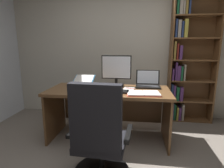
{
  "coord_description": "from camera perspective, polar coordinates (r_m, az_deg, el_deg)",
  "views": [
    {
      "loc": [
        0.14,
        -1.56,
        1.38
      ],
      "look_at": [
        -0.19,
        0.91,
        0.85
      ],
      "focal_mm": 29.68,
      "sensor_mm": 36.0,
      "label": 1
    }
  ],
  "objects": [
    {
      "name": "monitor",
      "position": [
        2.82,
        1.34,
        4.09
      ],
      "size": [
        0.45,
        0.16,
        0.47
      ],
      "color": "black",
      "rests_on": "desk"
    },
    {
      "name": "desk",
      "position": [
        2.76,
        -0.82,
        -5.42
      ],
      "size": [
        1.72,
        0.75,
        0.75
      ],
      "color": "brown",
      "rests_on": "ground"
    },
    {
      "name": "pen",
      "position": [
        2.65,
        5.63,
        -1.35
      ],
      "size": [
        0.14,
        0.05,
        0.01
      ],
      "primitive_type": "cylinder",
      "rotation": [
        0.0,
        1.57,
        -0.31
      ],
      "color": "maroon",
      "rests_on": "notepad"
    },
    {
      "name": "notepad",
      "position": [
        2.65,
        5.19,
        -1.53
      ],
      "size": [
        0.17,
        0.23,
        0.01
      ],
      "primitive_type": "cube",
      "rotation": [
        0.0,
        0.0,
        -0.12
      ],
      "color": "white",
      "rests_on": "desk"
    },
    {
      "name": "wall_back",
      "position": [
        3.62,
        5.54,
        13.11
      ],
      "size": [
        5.15,
        0.12,
        2.9
      ],
      "primitive_type": "cube",
      "color": "beige",
      "rests_on": "ground"
    },
    {
      "name": "keyboard",
      "position": [
        2.48,
        0.3,
        -2.28
      ],
      "size": [
        0.42,
        0.15,
        0.02
      ],
      "primitive_type": "cube",
      "color": "black",
      "rests_on": "desk"
    },
    {
      "name": "computer_mouse",
      "position": [
        2.53,
        -6.46,
        -1.86
      ],
      "size": [
        0.06,
        0.1,
        0.04
      ],
      "primitive_type": "ellipsoid",
      "color": "black",
      "rests_on": "desk"
    },
    {
      "name": "open_binder",
      "position": [
        2.41,
        9.64,
        -2.86
      ],
      "size": [
        0.44,
        0.3,
        0.02
      ],
      "rotation": [
        0.0,
        0.0,
        0.09
      ],
      "color": "#DB422D",
      "rests_on": "desk"
    },
    {
      "name": "bookshelf",
      "position": [
        3.54,
        22.1,
        6.59
      ],
      "size": [
        0.78,
        0.26,
        2.23
      ],
      "color": "brown",
      "rests_on": "ground"
    },
    {
      "name": "reading_stand_with_book",
      "position": [
        3.02,
        -8.68,
        1.3
      ],
      "size": [
        0.32,
        0.29,
        0.13
      ],
      "color": "black",
      "rests_on": "desk"
    },
    {
      "name": "laptop",
      "position": [
        2.84,
        10.99,
        0.2
      ],
      "size": [
        0.36,
        0.3,
        0.24
      ],
      "color": "black",
      "rests_on": "desk"
    },
    {
      "name": "office_chair",
      "position": [
        1.92,
        -3.97,
        -17.14
      ],
      "size": [
        0.63,
        0.6,
        1.05
      ],
      "rotation": [
        0.0,
        0.0,
        -0.06
      ],
      "color": "black",
      "rests_on": "ground"
    }
  ]
}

